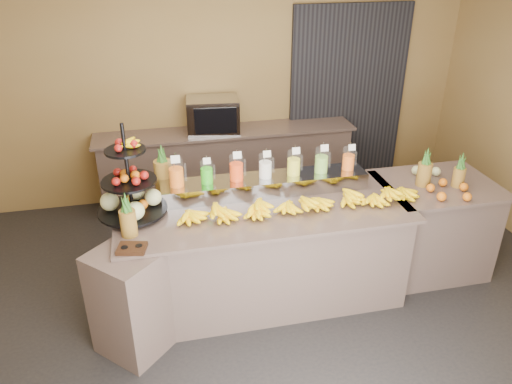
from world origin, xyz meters
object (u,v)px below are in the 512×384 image
object	(u,v)px
banana_heap	(302,200)
right_fruit_pile	(444,183)
pitcher_tray	(265,185)
condiment_caddy	(132,248)
oven_warmer	(213,115)
fruit_stand	(135,192)

from	to	relation	value
banana_heap	right_fruit_pile	xyz separation A→B (m)	(1.36, 0.04, -0.01)
pitcher_tray	condiment_caddy	world-z (taller)	pitcher_tray
condiment_caddy	oven_warmer	xyz separation A→B (m)	(0.95, 2.37, 0.18)
oven_warmer	pitcher_tray	bearing A→B (deg)	-76.65
banana_heap	oven_warmer	bearing A→B (deg)	102.89
banana_heap	fruit_stand	size ratio (longest dim) A/B	2.67
pitcher_tray	banana_heap	size ratio (longest dim) A/B	0.87
condiment_caddy	oven_warmer	distance (m)	2.56
pitcher_tray	right_fruit_pile	xyz separation A→B (m)	(1.59, -0.31, -0.01)
pitcher_tray	right_fruit_pile	bearing A→B (deg)	-11.16
fruit_stand	banana_heap	bearing A→B (deg)	3.70
condiment_caddy	right_fruit_pile	bearing A→B (deg)	7.85
pitcher_tray	right_fruit_pile	size ratio (longest dim) A/B	4.47
fruit_stand	oven_warmer	size ratio (longest dim) A/B	1.33
banana_heap	right_fruit_pile	world-z (taller)	right_fruit_pile
right_fruit_pile	oven_warmer	distance (m)	2.70
condiment_caddy	banana_heap	bearing A→B (deg)	13.42
banana_heap	fruit_stand	xyz separation A→B (m)	(-1.37, 0.20, 0.13)
condiment_caddy	right_fruit_pile	world-z (taller)	right_fruit_pile
pitcher_tray	fruit_stand	world-z (taller)	fruit_stand
oven_warmer	banana_heap	bearing A→B (deg)	-71.57
condiment_caddy	right_fruit_pile	size ratio (longest dim) A/B	0.50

